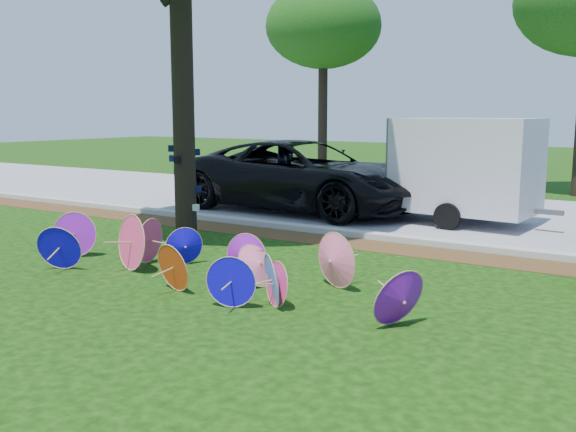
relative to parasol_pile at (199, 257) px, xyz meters
name	(u,v)px	position (x,y,z in m)	size (l,w,h in m)	color
ground	(183,294)	(0.28, -0.70, -0.38)	(90.00, 90.00, 0.00)	black
mulch_strip	(334,241)	(0.28, 3.80, -0.38)	(90.00, 1.00, 0.01)	#472D16
curb	(350,233)	(0.28, 4.50, -0.32)	(90.00, 0.30, 0.12)	#B7B5AD
street	(421,210)	(0.28, 8.65, -0.38)	(90.00, 8.00, 0.01)	gray
parasol_pile	(199,257)	(0.00, 0.00, 0.00)	(7.20, 1.95, 0.94)	#F03B6D
black_van	(303,176)	(-2.34, 6.95, 0.53)	(3.05, 6.61, 1.84)	black
cargo_trailer	(466,165)	(1.85, 7.23, 0.98)	(3.04, 1.92, 2.73)	silver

